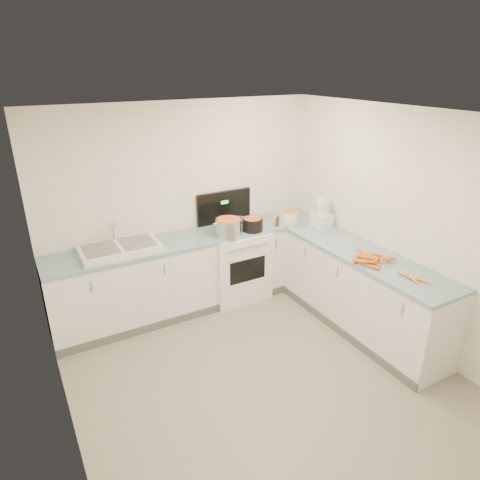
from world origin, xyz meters
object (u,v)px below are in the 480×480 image
extract_bottle (277,222)px  food_processor (322,214)px  stove (235,262)px  mixing_bowl (289,216)px  black_pot (253,225)px  sink (120,248)px  spice_jar (276,222)px  steel_pot (228,228)px

extract_bottle → food_processor: food_processor is taller
stove → mixing_bowl: size_ratio=5.26×
black_pot → extract_bottle: black_pot is taller
extract_bottle → food_processor: 0.58m
sink → black_pot: sink is taller
stove → spice_jar: 0.75m
black_pot → spice_jar: 0.36m
stove → black_pot: size_ratio=5.39×
stove → food_processor: stove is taller
black_pot → food_processor: 0.91m
sink → spice_jar: bearing=-4.6°
food_processor → spice_jar: bearing=146.9°
stove → sink: stove is taller
stove → steel_pot: size_ratio=4.32×
extract_bottle → spice_jar: 0.04m
sink → spice_jar: 1.98m
extract_bottle → mixing_bowl: bearing=25.3°
sink → food_processor: size_ratio=2.16×
steel_pot → spice_jar: steel_pot is taller
mixing_bowl → extract_bottle: (-0.27, -0.13, -0.00)m
steel_pot → stove: bearing=42.6°
sink → black_pot: (1.62, -0.18, 0.03)m
mixing_bowl → food_processor: (0.23, -0.40, 0.11)m
steel_pot → sink: bearing=172.2°
steel_pot → spice_jar: bearing=1.2°
sink → extract_bottle: size_ratio=7.74×
sink → black_pot: bearing=-6.3°
stove → black_pot: bearing=-44.1°
sink → stove: bearing=-0.6°
food_processor → black_pot: bearing=160.4°
extract_bottle → spice_jar: size_ratio=1.16×
sink → steel_pot: sink is taller
sink → extract_bottle: (1.97, -0.20, 0.02)m
food_processor → mixing_bowl: bearing=119.3°
stove → black_pot: 0.58m
steel_pot → black_pot: size_ratio=1.25×
extract_bottle → sink: bearing=174.1°
spice_jar → food_processor: size_ratio=0.24×
extract_bottle → black_pot: bearing=176.0°
sink → steel_pot: (1.28, -0.17, 0.06)m
black_pot → mixing_bowl: bearing=9.2°
sink → spice_jar: (1.98, -0.16, 0.01)m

